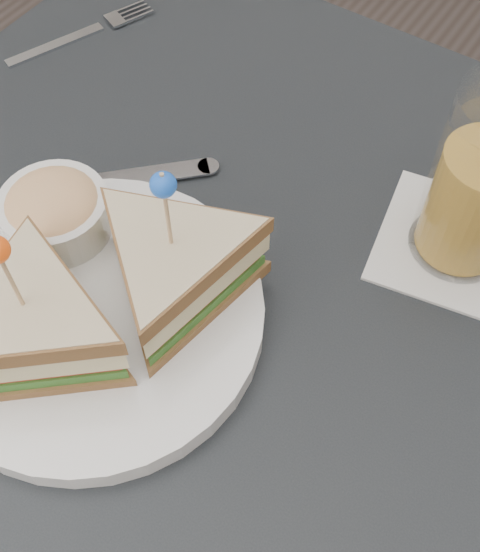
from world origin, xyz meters
name	(u,v)px	position (x,y,z in m)	size (l,w,h in m)	color
ground_plane	(232,537)	(0.00, 0.00, 0.00)	(3.50, 3.50, 0.00)	#3F3833
table	(224,357)	(0.00, 0.00, 0.67)	(0.80, 0.80, 0.75)	black
plate_meal	(98,292)	(-0.07, -0.06, 0.79)	(0.31, 0.31, 0.16)	white
cutlery_fork	(87,32)	(-0.32, 0.21, 0.75)	(0.08, 0.16, 0.00)	silver
cutlery_knife	(100,182)	(-0.17, 0.05, 0.75)	(0.15, 0.15, 0.01)	silver
drink_set	(480,190)	(0.13, 0.16, 0.82)	(0.15, 0.15, 0.16)	silver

